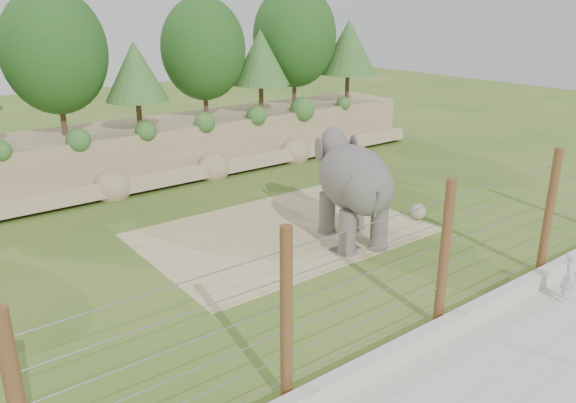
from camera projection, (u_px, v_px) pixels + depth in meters
ground at (325, 264)px, 18.16m from camera, size 90.00×90.00×0.00m
back_embankment at (162, 93)px, 26.69m from camera, size 30.00×5.52×8.77m
dirt_patch at (282, 232)px, 20.70m from camera, size 10.00×7.00×0.02m
drain_grate at (345, 249)px, 19.25m from camera, size 1.00×0.60×0.03m
elephant at (353, 193)px, 19.39m from camera, size 3.34×4.83×3.60m
stone_ball at (418, 212)px, 21.84m from camera, size 0.62×0.62×0.62m
retaining_wall at (454, 324)px, 14.33m from camera, size 26.00×0.35×0.50m
walkway at (525, 370)px, 12.91m from camera, size 26.00×4.00×0.01m
barrier_fence at (444, 255)px, 14.13m from camera, size 20.26×0.26×4.00m
zookeeper at (569, 277)px, 15.68m from camera, size 0.64×0.52×1.51m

